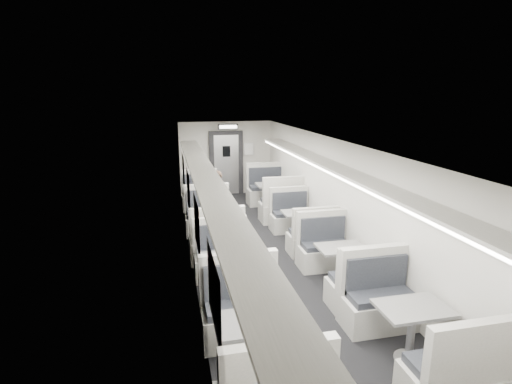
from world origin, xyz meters
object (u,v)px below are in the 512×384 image
vestibule_door (226,164)px  booth_left_b (212,229)px  booth_left_c (228,276)px  exit_sign (228,127)px  booth_right_b (300,226)px  booth_right_a (273,198)px  booth_right_c (341,265)px  passenger (218,201)px  booth_left_a (203,203)px  booth_left_d (254,349)px  booth_right_d (411,333)px

vestibule_door → booth_left_b: bearing=-102.7°
booth_left_c → exit_sign: (1.00, 6.27, 1.91)m
booth_right_b → booth_right_a: bearing=90.0°
booth_right_c → passenger: (-1.74, 3.29, 0.38)m
passenger → booth_left_b: bearing=-82.0°
booth_left_a → booth_right_a: size_ratio=0.92×
booth_right_b → exit_sign: bearing=103.7°
booth_right_a → passenger: (-1.74, -1.26, 0.34)m
booth_left_c → booth_left_d: size_ratio=0.91×
booth_left_b → booth_right_b: 2.01m
booth_left_c → booth_left_b: bearing=90.0°
booth_left_d → booth_right_a: 6.86m
booth_left_a → booth_left_d: bearing=-90.0°
booth_right_a → booth_right_b: booth_right_a is taller
booth_left_b → booth_right_a: booth_right_a is taller
exit_sign → vestibule_door: bearing=90.0°
booth_left_a → booth_right_b: bearing=-48.8°
booth_left_d → booth_right_c: (2.00, 2.02, -0.03)m
booth_left_a → vestibule_door: bearing=66.7°
booth_left_d → booth_right_a: bearing=73.0°
booth_left_c → booth_right_c: bearing=-1.0°
booth_right_b → vestibule_door: size_ratio=0.95×
booth_right_a → booth_left_c: bearing=-113.9°
booth_left_d → booth_right_d: (2.00, -0.09, -0.01)m
booth_right_c → vestibule_door: size_ratio=0.98×
booth_right_a → booth_right_b: (0.00, -2.36, -0.06)m
booth_right_b → booth_right_c: bearing=-90.0°
booth_right_a → passenger: bearing=-144.1°
booth_left_d → exit_sign: bearing=83.1°
booth_left_c → exit_sign: 6.63m
booth_left_c → booth_right_d: size_ratio=0.95×
booth_left_d → booth_right_a: booth_right_a is taller
booth_left_b → booth_right_c: (2.00, -2.35, -0.03)m
booth_left_b → vestibule_door: vestibule_door is taller
booth_left_a → booth_left_d: size_ratio=0.96×
booth_left_c → booth_right_d: booth_right_d is taller
booth_left_a → booth_left_b: (0.00, -2.12, 0.01)m
booth_right_a → booth_right_c: 4.54m
booth_left_d → booth_right_a: (2.00, 6.56, 0.02)m
vestibule_door → exit_sign: (0.00, -0.49, 1.24)m
exit_sign → booth_left_c: bearing=-99.1°
booth_right_b → exit_sign: 4.65m
booth_left_a → booth_right_b: 3.04m
booth_left_d → booth_right_b: 4.66m
exit_sign → booth_left_d: bearing=-96.9°
vestibule_door → booth_left_c: bearing=-98.4°
vestibule_door → booth_right_a: bearing=-66.0°
booth_left_b → passenger: 1.03m
booth_right_a → booth_right_d: size_ratio=1.08×
booth_left_d → booth_left_b: bearing=90.0°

